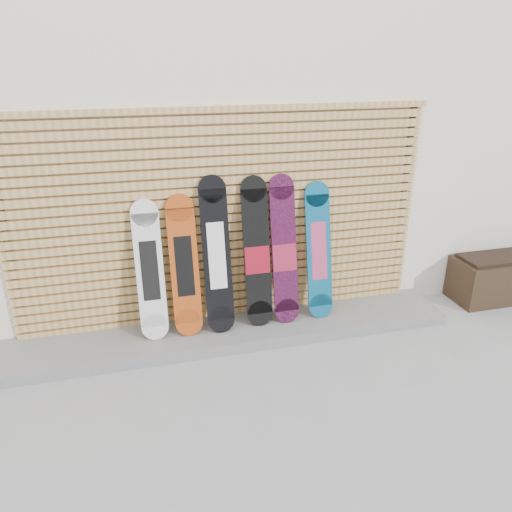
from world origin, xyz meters
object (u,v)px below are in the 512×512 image
object	(u,v)px
snowboard_0	(150,271)
snowboard_2	(217,256)
snowboard_1	(184,266)
snowboard_4	(284,251)
snowboard_3	(257,254)
snowboard_5	(319,251)
planter_box	(503,277)

from	to	relation	value
snowboard_0	snowboard_2	world-z (taller)	snowboard_2
snowboard_1	snowboard_4	bearing A→B (deg)	-0.15
snowboard_0	snowboard_2	size ratio (longest dim) A/B	0.88
snowboard_0	snowboard_4	xyz separation A→B (m)	(1.36, -0.01, 0.07)
snowboard_3	snowboard_4	world-z (taller)	snowboard_3
snowboard_3	snowboard_5	world-z (taller)	snowboard_3
snowboard_2	snowboard_5	size ratio (longest dim) A/B	1.09
snowboard_2	snowboard_1	bearing A→B (deg)	178.00
snowboard_2	snowboard_0	bearing A→B (deg)	178.48
snowboard_2	planter_box	bearing A→B (deg)	-0.38
planter_box	snowboard_4	bearing A→B (deg)	179.34
snowboard_1	snowboard_3	world-z (taller)	snowboard_3
snowboard_3	snowboard_4	size ratio (longest dim) A/B	1.00
snowboard_0	snowboard_3	xyz separation A→B (m)	(1.07, -0.00, 0.07)
snowboard_3	snowboard_2	bearing A→B (deg)	-178.17
snowboard_0	snowboard_1	xyz separation A→B (m)	(0.33, -0.01, 0.01)
snowboard_1	snowboard_3	xyz separation A→B (m)	(0.74, 0.00, 0.06)
snowboard_0	planter_box	bearing A→B (deg)	-0.56
snowboard_1	snowboard_2	xyz separation A→B (m)	(0.32, -0.01, 0.08)
snowboard_0	snowboard_2	bearing A→B (deg)	-1.52
snowboard_1	snowboard_0	bearing A→B (deg)	178.94
planter_box	snowboard_3	bearing A→B (deg)	179.32
planter_box	snowboard_5	distance (m)	2.42
planter_box	snowboard_2	size ratio (longest dim) A/B	0.79
planter_box	snowboard_4	distance (m)	2.80
snowboard_3	planter_box	bearing A→B (deg)	-0.68
planter_box	snowboard_0	size ratio (longest dim) A/B	0.90
snowboard_1	snowboard_2	bearing A→B (deg)	-2.00
snowboard_3	snowboard_1	bearing A→B (deg)	-179.85
snowboard_4	snowboard_5	size ratio (longest dim) A/B	1.07
snowboard_0	snowboard_2	distance (m)	0.66
snowboard_2	snowboard_3	xyz separation A→B (m)	(0.41, 0.01, -0.03)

